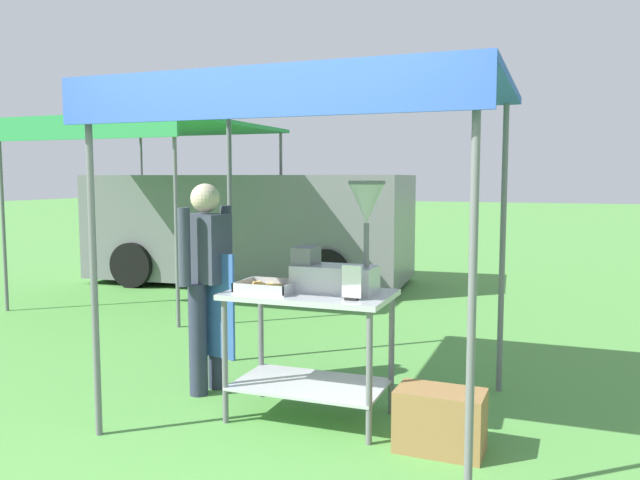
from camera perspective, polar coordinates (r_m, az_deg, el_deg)
ground_plane at (r=9.38m, az=10.73°, el=-4.65°), size 70.00×70.00×0.00m
stall_canopy at (r=4.38m, az=-0.47°, el=12.15°), size 2.54×1.99×2.25m
donut_cart at (r=4.38m, az=-0.93°, el=-7.85°), size 1.11×0.65×0.88m
donut_tray at (r=4.36m, az=-4.74°, el=-4.30°), size 0.38×0.32×0.07m
donut_fryer at (r=4.28m, az=2.04°, el=-1.14°), size 0.62×0.28×0.75m
menu_sign at (r=4.04m, az=2.83°, el=-4.09°), size 0.13×0.05×0.22m
vendor at (r=4.95m, az=-10.05°, el=-3.20°), size 0.47×0.54×1.61m
supply_crate at (r=4.08m, az=10.68°, el=-15.56°), size 0.54×0.32×0.38m
van_grey at (r=10.11m, az=-6.31°, el=1.16°), size 5.03×2.34×1.69m
neighbour_tent at (r=8.97m, az=-14.82°, el=9.46°), size 2.69×3.01×2.36m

